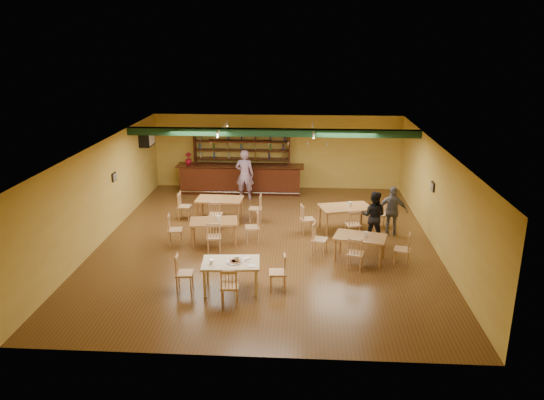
# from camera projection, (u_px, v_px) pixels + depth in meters

# --- Properties ---
(floor) EXTENTS (12.00, 12.00, 0.00)m
(floor) POSITION_uv_depth(u_px,v_px,m) (267.00, 242.00, 15.98)
(floor) COLOR brown
(floor) RESTS_ON ground
(ceiling_beam) EXTENTS (10.00, 0.30, 0.25)m
(ceiling_beam) POSITION_uv_depth(u_px,v_px,m) (272.00, 132.00, 17.78)
(ceiling_beam) COLOR black
(ceiling_beam) RESTS_ON ceiling
(track_rail_left) EXTENTS (0.05, 2.50, 0.05)m
(track_rail_left) POSITION_uv_depth(u_px,v_px,m) (223.00, 127.00, 18.43)
(track_rail_left) COLOR white
(track_rail_left) RESTS_ON ceiling
(track_rail_right) EXTENTS (0.05, 2.50, 0.05)m
(track_rail_right) POSITION_uv_depth(u_px,v_px,m) (313.00, 128.00, 18.25)
(track_rail_right) COLOR white
(track_rail_right) RESTS_ON ceiling
(ac_unit) EXTENTS (0.34, 0.70, 0.48)m
(ac_unit) POSITION_uv_depth(u_px,v_px,m) (147.00, 138.00, 19.55)
(ac_unit) COLOR white
(ac_unit) RESTS_ON wall_left
(picture_left) EXTENTS (0.04, 0.34, 0.28)m
(picture_left) POSITION_uv_depth(u_px,v_px,m) (114.00, 177.00, 16.71)
(picture_left) COLOR black
(picture_left) RESTS_ON wall_left
(picture_right) EXTENTS (0.04, 0.34, 0.28)m
(picture_right) POSITION_uv_depth(u_px,v_px,m) (433.00, 187.00, 15.65)
(picture_right) COLOR black
(picture_right) RESTS_ON wall_right
(bar_counter) EXTENTS (5.03, 0.85, 1.13)m
(bar_counter) POSITION_uv_depth(u_px,v_px,m) (241.00, 179.00, 20.79)
(bar_counter) COLOR #371B0B
(bar_counter) RESTS_ON ground
(back_bar_hutch) EXTENTS (3.89, 0.40, 2.28)m
(back_bar_hutch) POSITION_uv_depth(u_px,v_px,m) (242.00, 161.00, 21.22)
(back_bar_hutch) COLOR #371B0B
(back_bar_hutch) RESTS_ON ground
(poinsettia) EXTENTS (0.34, 0.34, 0.47)m
(poinsettia) POSITION_uv_depth(u_px,v_px,m) (188.00, 159.00, 20.67)
(poinsettia) COLOR #A60F25
(poinsettia) RESTS_ON bar_counter
(dining_table_a) EXTENTS (1.57, 0.98, 0.77)m
(dining_table_a) POSITION_uv_depth(u_px,v_px,m) (220.00, 209.00, 17.71)
(dining_table_a) COLOR #935A34
(dining_table_a) RESTS_ON ground
(dining_table_b) EXTENTS (1.79, 1.34, 0.80)m
(dining_table_b) POSITION_uv_depth(u_px,v_px,m) (345.00, 218.00, 16.81)
(dining_table_b) COLOR #935A34
(dining_table_b) RESTS_ON ground
(dining_table_c) EXTENTS (1.54, 1.06, 0.71)m
(dining_table_c) POSITION_uv_depth(u_px,v_px,m) (214.00, 232.00, 15.80)
(dining_table_c) COLOR #935A34
(dining_table_c) RESTS_ON ground
(dining_table_d) EXTENTS (1.58, 1.18, 0.70)m
(dining_table_d) POSITION_uv_depth(u_px,v_px,m) (360.00, 248.00, 14.61)
(dining_table_d) COLOR #935A34
(dining_table_d) RESTS_ON ground
(near_table) EXTENTS (1.46, 1.01, 0.75)m
(near_table) POSITION_uv_depth(u_px,v_px,m) (231.00, 276.00, 12.86)
(near_table) COLOR beige
(near_table) RESTS_ON ground
(pizza_tray) EXTENTS (0.55, 0.55, 0.01)m
(pizza_tray) POSITION_uv_depth(u_px,v_px,m) (235.00, 262.00, 12.74)
(pizza_tray) COLOR silver
(pizza_tray) RESTS_ON near_table
(parmesan_shaker) EXTENTS (0.08, 0.08, 0.11)m
(parmesan_shaker) POSITION_uv_depth(u_px,v_px,m) (211.00, 262.00, 12.62)
(parmesan_shaker) COLOR #EAE5C6
(parmesan_shaker) RESTS_ON near_table
(napkin_stack) EXTENTS (0.25, 0.23, 0.03)m
(napkin_stack) POSITION_uv_depth(u_px,v_px,m) (246.00, 258.00, 12.91)
(napkin_stack) COLOR white
(napkin_stack) RESTS_ON near_table
(pizza_server) EXTENTS (0.32, 0.10, 0.00)m
(pizza_server) POSITION_uv_depth(u_px,v_px,m) (241.00, 261.00, 12.78)
(pizza_server) COLOR silver
(pizza_server) RESTS_ON pizza_tray
(side_plate) EXTENTS (0.24, 0.24, 0.01)m
(side_plate) POSITION_uv_depth(u_px,v_px,m) (252.00, 266.00, 12.52)
(side_plate) COLOR white
(side_plate) RESTS_ON near_table
(patron_bar) EXTENTS (0.72, 0.49, 1.93)m
(patron_bar) POSITION_uv_depth(u_px,v_px,m) (245.00, 175.00, 19.87)
(patron_bar) COLOR purple
(patron_bar) RESTS_ON ground
(patron_right_a) EXTENTS (0.90, 0.79, 1.56)m
(patron_right_a) POSITION_uv_depth(u_px,v_px,m) (374.00, 216.00, 15.89)
(patron_right_a) COLOR black
(patron_right_a) RESTS_ON ground
(patron_right_b) EXTENTS (0.99, 0.57, 1.58)m
(patron_right_b) POSITION_uv_depth(u_px,v_px,m) (393.00, 211.00, 16.31)
(patron_right_b) COLOR slate
(patron_right_b) RESTS_ON ground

